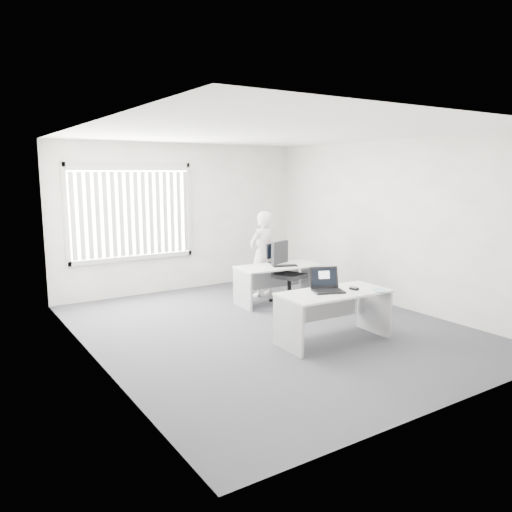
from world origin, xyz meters
TOP-DOWN VIEW (x-y plane):
  - ground at (0.00, 0.00)m, footprint 6.00×6.00m
  - wall_back at (0.00, 3.00)m, footprint 5.00×0.02m
  - wall_front at (0.00, -3.00)m, footprint 5.00×0.02m
  - wall_left at (-2.50, 0.00)m, footprint 0.02×6.00m
  - wall_right at (2.50, 0.00)m, footprint 0.02×6.00m
  - ceiling at (0.00, 0.00)m, footprint 5.00×6.00m
  - window at (-1.00, 2.96)m, footprint 2.32×0.06m
  - blinds at (-1.00, 2.90)m, footprint 2.20×0.10m
  - desk_near at (0.39, -0.95)m, footprint 1.54×0.77m
  - desk_far at (0.95, 1.12)m, footprint 1.48×0.76m
  - office_chair at (1.14, 1.13)m, footprint 0.77×0.77m
  - person at (0.98, 1.67)m, footprint 0.64×0.49m
  - laptop at (0.30, -0.93)m, footprint 0.50×0.47m
  - paper_sheet at (0.75, -1.05)m, footprint 0.31×0.23m
  - mouse at (0.68, -1.02)m, footprint 0.08×0.13m
  - booklet at (0.93, -1.24)m, footprint 0.23×0.26m
  - keyboard at (0.99, 0.99)m, footprint 0.44×0.28m
  - monitor at (1.01, 1.38)m, footprint 0.37×0.20m

SIDE VIEW (x-z plane):
  - ground at x=0.00m, z-range 0.00..0.00m
  - office_chair at x=1.14m, z-range -0.20..0.85m
  - desk_far at x=0.95m, z-range 0.15..0.81m
  - desk_near at x=0.39m, z-range 0.15..0.84m
  - keyboard at x=0.99m, z-range 0.66..0.68m
  - paper_sheet at x=0.75m, z-range 0.69..0.69m
  - booklet at x=0.93m, z-range 0.69..0.70m
  - mouse at x=0.68m, z-range 0.69..0.74m
  - person at x=0.98m, z-range 0.00..1.57m
  - monitor at x=1.01m, z-range 0.66..1.01m
  - laptop at x=0.30m, z-range 0.69..1.00m
  - wall_back at x=0.00m, z-range 0.00..2.80m
  - wall_front at x=0.00m, z-range 0.00..2.80m
  - wall_left at x=-2.50m, z-range 0.00..2.80m
  - wall_right at x=2.50m, z-range 0.00..2.80m
  - blinds at x=-1.00m, z-range 0.77..2.27m
  - window at x=-1.00m, z-range 0.67..2.43m
  - ceiling at x=0.00m, z-range 2.79..2.81m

